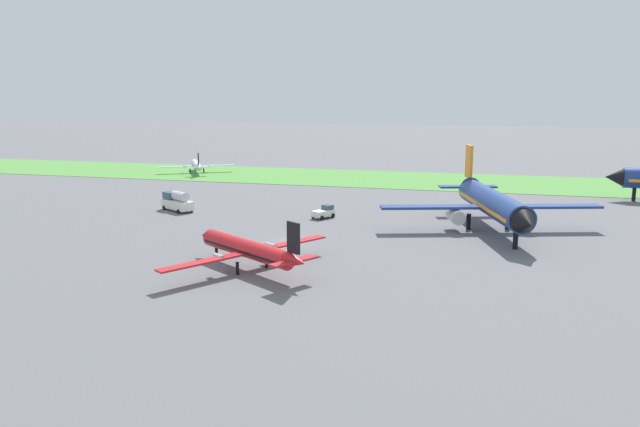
# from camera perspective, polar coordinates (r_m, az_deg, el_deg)

# --- Properties ---
(ground_plane) EXTENTS (600.00, 600.00, 0.00)m
(ground_plane) POSITION_cam_1_polar(r_m,az_deg,el_deg) (80.48, -2.52, -2.54)
(ground_plane) COLOR slate
(grass_taxiway_strip) EXTENTS (360.00, 28.00, 0.08)m
(grass_taxiway_strip) POSITION_cam_1_polar(r_m,az_deg,el_deg) (138.70, 4.95, 3.25)
(grass_taxiway_strip) COLOR #549342
(grass_taxiway_strip) RESTS_ON ground_plane
(airplane_foreground_turboprop) EXTENTS (16.74, 19.17, 6.54)m
(airplane_foreground_turboprop) POSITION_cam_1_polar(r_m,az_deg,el_deg) (67.13, -6.67, -3.29)
(airplane_foreground_turboprop) COLOR red
(airplane_foreground_turboprop) RESTS_ON ground_plane
(airplane_taxiing_turboprop) EXTENTS (16.11, 14.05, 5.40)m
(airplane_taxiing_turboprop) POSITION_cam_1_polar(r_m,az_deg,el_deg) (150.91, -11.42, 4.46)
(airplane_taxiing_turboprop) COLOR silver
(airplane_taxiing_turboprop) RESTS_ON ground_plane
(airplane_midfield_jet) EXTENTS (30.38, 30.07, 10.99)m
(airplane_midfield_jet) POSITION_cam_1_polar(r_m,az_deg,el_deg) (88.69, 15.66, 0.95)
(airplane_midfield_jet) COLOR navy
(airplane_midfield_jet) RESTS_ON ground_plane
(fuel_truck_near_gate) EXTENTS (6.80, 5.43, 3.29)m
(fuel_truck_near_gate) POSITION_cam_1_polar(r_m,az_deg,el_deg) (103.16, -13.17, 1.12)
(fuel_truck_near_gate) COLOR white
(fuel_truck_near_gate) RESTS_ON ground_plane
(pushback_tug_midfield) EXTENTS (3.35, 4.02, 1.95)m
(pushback_tug_midfield) POSITION_cam_1_polar(r_m,az_deg,el_deg) (94.68, 0.37, 0.12)
(pushback_tug_midfield) COLOR white
(pushback_tug_midfield) RESTS_ON ground_plane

